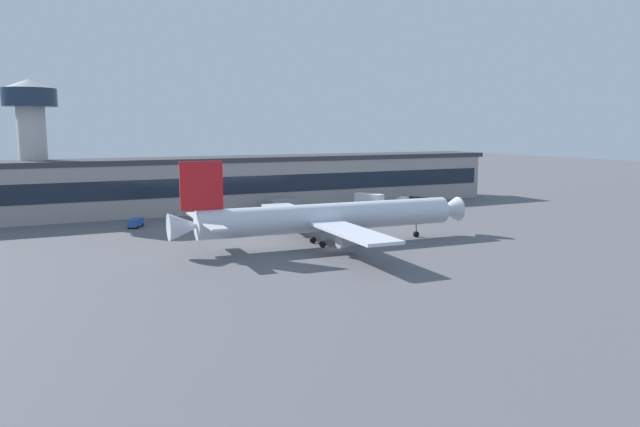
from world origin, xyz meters
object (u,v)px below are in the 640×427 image
(baggage_tug, at_px, (339,208))
(catering_truck, at_px, (370,201))
(airliner, at_px, (325,217))
(control_tower, at_px, (32,133))
(pushback_tractor, at_px, (416,200))
(crew_van, at_px, (403,201))
(fuel_truck, at_px, (284,205))
(follow_me_car, at_px, (135,222))

(baggage_tug, height_order, catering_truck, catering_truck)
(airliner, bearing_deg, baggage_tug, 58.99)
(control_tower, bearing_deg, airliner, -50.89)
(pushback_tractor, height_order, crew_van, crew_van)
(airliner, bearing_deg, pushback_tractor, 40.58)
(fuel_truck, xyz_separation_m, pushback_tractor, (39.07, 0.08, -0.83))
(baggage_tug, bearing_deg, follow_me_car, -177.38)
(airliner, distance_m, catering_truck, 46.39)
(pushback_tractor, height_order, catering_truck, catering_truck)
(fuel_truck, bearing_deg, catering_truck, -16.05)
(baggage_tug, xyz_separation_m, crew_van, (19.53, 1.27, 0.37))
(fuel_truck, bearing_deg, airliner, -102.60)
(baggage_tug, xyz_separation_m, follow_me_car, (-48.72, -2.23, 0.00))
(follow_me_car, bearing_deg, airliner, -50.96)
(control_tower, height_order, baggage_tug, control_tower)
(catering_truck, bearing_deg, baggage_tug, 176.87)
(airliner, relative_size, control_tower, 1.78)
(control_tower, xyz_separation_m, crew_van, (86.38, -18.73, -18.00))
(airliner, xyz_separation_m, control_tower, (-45.35, 55.78, 14.58))
(baggage_tug, distance_m, pushback_tractor, 27.36)
(control_tower, relative_size, crew_van, 5.87)
(pushback_tractor, bearing_deg, baggage_tug, -168.23)
(fuel_truck, distance_m, crew_van, 32.09)
(fuel_truck, xyz_separation_m, follow_me_car, (-36.44, -7.73, -0.79))
(baggage_tug, distance_m, crew_van, 19.57)
(pushback_tractor, distance_m, catering_truck, 19.34)
(follow_me_car, distance_m, crew_van, 68.33)
(crew_van, bearing_deg, catering_truck, -171.11)
(baggage_tug, xyz_separation_m, pushback_tractor, (26.79, 5.58, -0.04))
(airliner, relative_size, catering_truck, 7.34)
(baggage_tug, bearing_deg, pushback_tractor, 11.77)
(control_tower, bearing_deg, fuel_truck, -14.87)
(crew_van, bearing_deg, pushback_tractor, 30.71)
(fuel_truck, bearing_deg, pushback_tractor, 0.12)
(baggage_tug, bearing_deg, airliner, -121.01)
(fuel_truck, relative_size, baggage_tug, 2.33)
(fuel_truck, distance_m, follow_me_car, 37.26)
(crew_van, bearing_deg, control_tower, 167.77)
(follow_me_car, distance_m, catering_truck, 57.22)
(fuel_truck, height_order, catering_truck, catering_truck)
(airliner, height_order, follow_me_car, airliner)
(fuel_truck, relative_size, follow_me_car, 1.85)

